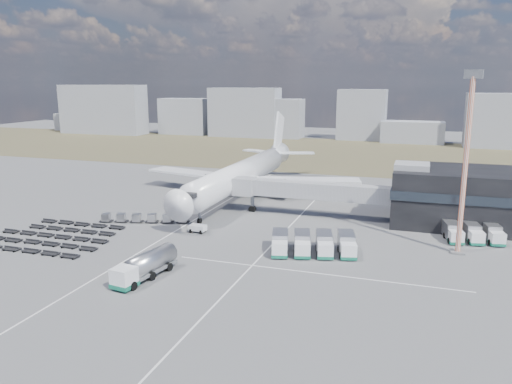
% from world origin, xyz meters
% --- Properties ---
extents(ground, '(420.00, 420.00, 0.00)m').
position_xyz_m(ground, '(0.00, 0.00, 0.00)').
color(ground, '#565659').
rests_on(ground, ground).
extents(grass_strip, '(420.00, 90.00, 0.01)m').
position_xyz_m(grass_strip, '(0.00, 110.00, 0.01)').
color(grass_strip, brown).
rests_on(grass_strip, ground).
extents(lane_markings, '(47.12, 110.00, 0.01)m').
position_xyz_m(lane_markings, '(9.77, 3.00, 0.01)').
color(lane_markings, silver).
rests_on(lane_markings, ground).
extents(terminal, '(30.40, 16.40, 11.00)m').
position_xyz_m(terminal, '(47.77, 23.96, 5.25)').
color(terminal, black).
rests_on(terminal, ground).
extents(jet_bridge, '(30.30, 3.80, 7.05)m').
position_xyz_m(jet_bridge, '(15.90, 20.42, 5.05)').
color(jet_bridge, '#939399').
rests_on(jet_bridge, ground).
extents(airliner, '(51.59, 64.53, 17.62)m').
position_xyz_m(airliner, '(0.00, 32.38, 5.29)').
color(airliner, white).
rests_on(airliner, ground).
extents(skyline, '(301.17, 25.22, 23.98)m').
position_xyz_m(skyline, '(5.11, 148.34, 9.57)').
color(skyline, '#9396A1').
rests_on(skyline, ground).
extents(fuel_tanker, '(4.27, 10.93, 3.44)m').
position_xyz_m(fuel_tanker, '(4.21, -16.82, 1.72)').
color(fuel_tanker, white).
rests_on(fuel_tanker, ground).
extents(pushback_tug, '(2.93, 1.80, 1.32)m').
position_xyz_m(pushback_tug, '(1.99, 4.04, 0.66)').
color(pushback_tug, white).
rests_on(pushback_tug, ground).
extents(catering_truck, '(4.10, 6.47, 2.76)m').
position_xyz_m(catering_truck, '(4.74, 38.77, 1.41)').
color(catering_truck, white).
rests_on(catering_truck, ground).
extents(service_trucks_near, '(13.64, 9.66, 2.74)m').
position_xyz_m(service_trucks_near, '(22.99, -0.16, 1.49)').
color(service_trucks_near, white).
rests_on(service_trucks_near, ground).
extents(service_trucks_far, '(9.45, 7.85, 2.54)m').
position_xyz_m(service_trucks_far, '(46.19, 13.92, 1.38)').
color(service_trucks_far, white).
rests_on(service_trucks_far, ground).
extents(uld_row, '(16.25, 5.88, 1.50)m').
position_xyz_m(uld_row, '(-9.80, 6.32, 0.90)').
color(uld_row, black).
rests_on(uld_row, ground).
extents(baggage_dollies, '(21.41, 16.52, 0.64)m').
position_xyz_m(baggage_dollies, '(-19.38, -6.52, 0.32)').
color(baggage_dollies, black).
rests_on(baggage_dollies, ground).
extents(floodlight_mast, '(2.56, 2.08, 26.90)m').
position_xyz_m(floodlight_mast, '(43.63, 6.90, 13.48)').
color(floodlight_mast, '#D54F22').
rests_on(floodlight_mast, ground).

